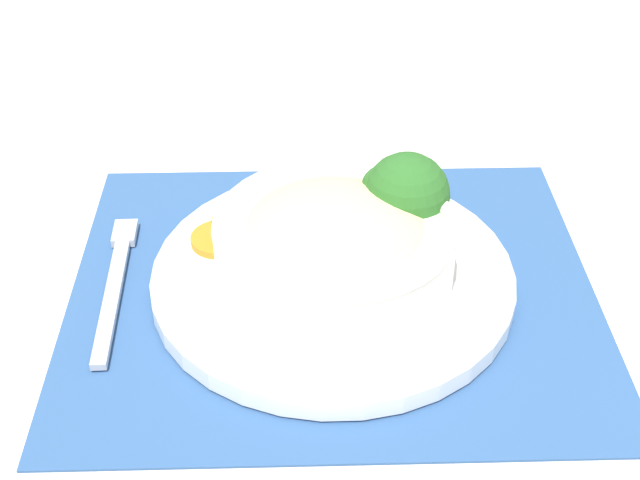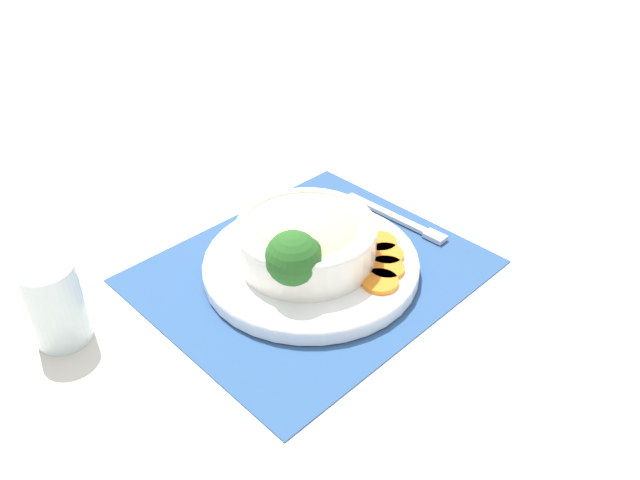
% 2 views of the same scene
% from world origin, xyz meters
% --- Properties ---
extents(ground_plane, '(4.00, 4.00, 0.00)m').
position_xyz_m(ground_plane, '(0.00, 0.00, 0.00)').
color(ground_plane, beige).
extents(placemat, '(0.46, 0.40, 0.00)m').
position_xyz_m(placemat, '(0.00, 0.00, 0.00)').
color(placemat, '#2D5184').
rests_on(placemat, ground_plane).
extents(plate, '(0.29, 0.29, 0.02)m').
position_xyz_m(plate, '(0.00, 0.00, 0.02)').
color(plate, white).
rests_on(plate, placemat).
extents(bowl, '(0.19, 0.19, 0.07)m').
position_xyz_m(bowl, '(-0.00, -0.01, 0.05)').
color(bowl, silver).
rests_on(bowl, plate).
extents(broccoli_floret, '(0.07, 0.07, 0.09)m').
position_xyz_m(broccoli_floret, '(0.06, 0.02, 0.07)').
color(broccoli_floret, '#759E51').
rests_on(broccoli_floret, plate).
extents(carrot_slice_near, '(0.05, 0.05, 0.01)m').
position_xyz_m(carrot_slice_near, '(-0.02, 0.10, 0.02)').
color(carrot_slice_near, orange).
rests_on(carrot_slice_near, plate).
extents(carrot_slice_middle, '(0.05, 0.05, 0.01)m').
position_xyz_m(carrot_slice_middle, '(-0.05, 0.09, 0.02)').
color(carrot_slice_middle, orange).
rests_on(carrot_slice_middle, plate).
extents(carrot_slice_far, '(0.05, 0.05, 0.01)m').
position_xyz_m(carrot_slice_far, '(-0.07, 0.07, 0.02)').
color(carrot_slice_far, orange).
rests_on(carrot_slice_far, plate).
extents(carrot_slice_extra, '(0.05, 0.05, 0.01)m').
position_xyz_m(carrot_slice_extra, '(-0.09, 0.05, 0.02)').
color(carrot_slice_extra, orange).
rests_on(carrot_slice_extra, plate).
extents(fork, '(0.03, 0.18, 0.01)m').
position_xyz_m(fork, '(-0.17, 0.04, 0.01)').
color(fork, '#B7B7BC').
rests_on(fork, placemat).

